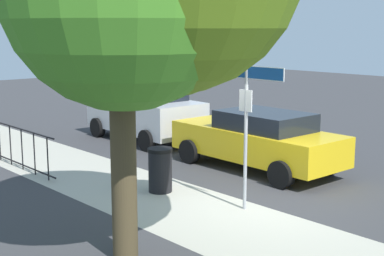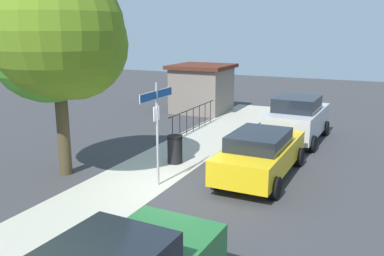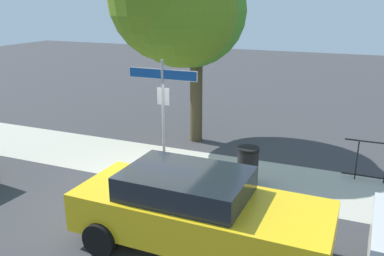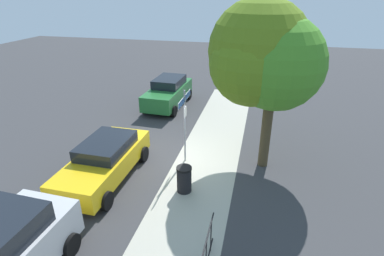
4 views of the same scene
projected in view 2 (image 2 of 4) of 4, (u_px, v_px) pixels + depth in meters
The scene contains 9 objects.
ground_plane at pixel (170, 187), 12.30m from camera, with size 60.00×60.00×0.00m, color #38383A.
sidewalk_strip at pixel (164, 162), 14.60m from camera, with size 24.00×2.60×0.00m, color #AFAB9A.
street_sign at pixel (157, 113), 11.95m from camera, with size 1.81×0.07×3.08m.
shade_tree at pixel (58, 39), 11.95m from camera, with size 3.92×4.32×6.42m.
car_yellow at pixel (261, 153), 12.94m from camera, with size 4.65×2.04×1.51m.
car_silver at pixel (297, 119), 17.14m from camera, with size 4.20×2.20×1.89m.
iron_fence at pixel (193, 119), 18.93m from camera, with size 4.78×0.04×1.07m.
utility_shed at pixel (202, 88), 23.23m from camera, with size 3.26×3.16×2.63m.
trash_bin at pixel (175, 149), 14.37m from camera, with size 0.55×0.55×0.98m.
Camera 2 is at (-10.20, -5.48, 4.57)m, focal length 38.74 mm.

